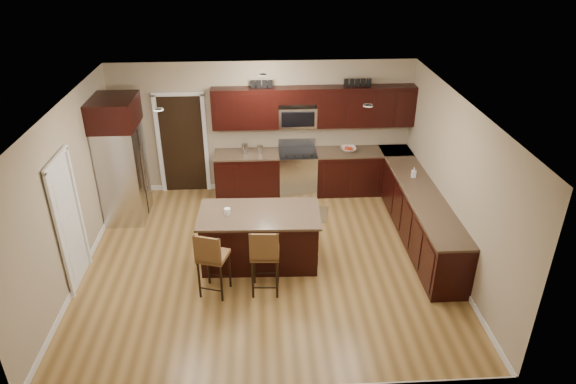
{
  "coord_description": "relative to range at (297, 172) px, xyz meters",
  "views": [
    {
      "loc": [
        -0.07,
        -7.07,
        5.01
      ],
      "look_at": [
        0.36,
        0.4,
        1.09
      ],
      "focal_mm": 32.0,
      "sensor_mm": 36.0,
      "label": 1
    }
  ],
  "objects": [
    {
      "name": "base_cabinets",
      "position": [
        1.22,
        -1.01,
        -0.01
      ],
      "size": [
        4.02,
        3.96,
        0.92
      ],
      "color": "black",
      "rests_on": "floor"
    },
    {
      "name": "microwave",
      "position": [
        0.0,
        0.15,
        1.15
      ],
      "size": [
        0.76,
        0.31,
        0.4
      ],
      "primitive_type": "cube",
      "color": "silver",
      "rests_on": "upper_cabinets"
    },
    {
      "name": "refrigerator",
      "position": [
        -3.3,
        -0.78,
        0.73
      ],
      "size": [
        0.79,
        0.98,
        2.35
      ],
      "color": "silver",
      "rests_on": "floor"
    },
    {
      "name": "letter_decor",
      "position": [
        0.22,
        0.13,
        1.82
      ],
      "size": [
        2.2,
        0.03,
        0.15
      ],
      "primitive_type": null,
      "color": "black",
      "rests_on": "upper_cabinets"
    },
    {
      "name": "wall_left",
      "position": [
        -3.68,
        -2.45,
        0.88
      ],
      "size": [
        0.0,
        5.5,
        5.5
      ],
      "primitive_type": "plane",
      "rotation": [
        1.57,
        0.0,
        1.57
      ],
      "color": "tan",
      "rests_on": "floor"
    },
    {
      "name": "stool_mid",
      "position": [
        -0.73,
        -3.27,
        0.24
      ],
      "size": [
        0.45,
        0.45,
        1.14
      ],
      "rotation": [
        0.0,
        0.0,
        -0.05
      ],
      "color": "brown",
      "rests_on": "floor"
    },
    {
      "name": "wall_back",
      "position": [
        -0.68,
        0.3,
        0.88
      ],
      "size": [
        6.0,
        0.0,
        6.0
      ],
      "primitive_type": "plane",
      "rotation": [
        1.57,
        0.0,
        0.0
      ],
      "color": "tan",
      "rests_on": "floor"
    },
    {
      "name": "range",
      "position": [
        0.0,
        0.0,
        0.0
      ],
      "size": [
        0.76,
        0.64,
        1.11
      ],
      "color": "silver",
      "rests_on": "floor"
    },
    {
      "name": "fruit_bowl",
      "position": [
        1.03,
        -0.0,
        0.49
      ],
      "size": [
        0.32,
        0.32,
        0.08
      ],
      "primitive_type": "imported",
      "rotation": [
        0.0,
        0.0,
        -0.02
      ],
      "color": "silver",
      "rests_on": "base_cabinets"
    },
    {
      "name": "floor_mat",
      "position": [
        0.05,
        -0.87,
        -0.47
      ],
      "size": [
        1.06,
        0.83,
        0.01
      ],
      "primitive_type": "cube",
      "rotation": [
        0.0,
        0.0,
        -0.23
      ],
      "color": "brown",
      "rests_on": "floor"
    },
    {
      "name": "wall_right",
      "position": [
        2.32,
        -2.45,
        0.88
      ],
      "size": [
        0.0,
        5.5,
        5.5
      ],
      "primitive_type": "plane",
      "rotation": [
        1.57,
        0.0,
        -1.57
      ],
      "color": "tan",
      "rests_on": "floor"
    },
    {
      "name": "floor",
      "position": [
        -0.68,
        -2.45,
        -0.47
      ],
      "size": [
        6.0,
        6.0,
        0.0
      ],
      "primitive_type": "plane",
      "color": "olive",
      "rests_on": "ground"
    },
    {
      "name": "ceiling",
      "position": [
        -0.68,
        -2.45,
        2.23
      ],
      "size": [
        6.0,
        6.0,
        0.0
      ],
      "primitive_type": "plane",
      "rotation": [
        3.14,
        0.0,
        0.0
      ],
      "color": "silver",
      "rests_on": "wall_back"
    },
    {
      "name": "canister_tall",
      "position": [
        -1.06,
        -0.0,
        0.55
      ],
      "size": [
        0.12,
        0.12,
        0.21
      ],
      "primitive_type": "cylinder",
      "color": "silver",
      "rests_on": "base_cabinets"
    },
    {
      "name": "pantry_door",
      "position": [
        -3.66,
        -2.75,
        0.55
      ],
      "size": [
        0.03,
        0.8,
        2.04
      ],
      "primitive_type": "cube",
      "color": "white",
      "rests_on": "floor"
    },
    {
      "name": "doorway",
      "position": [
        -2.33,
        0.28,
        0.56
      ],
      "size": [
        0.85,
        0.03,
        2.06
      ],
      "primitive_type": "cube",
      "color": "black",
      "rests_on": "floor"
    },
    {
      "name": "island_jar",
      "position": [
        -1.3,
        -2.42,
        0.5
      ],
      "size": [
        0.1,
        0.1,
        0.1
      ],
      "primitive_type": "cylinder",
      "color": "white",
      "rests_on": "island"
    },
    {
      "name": "stool_left",
      "position": [
        -1.51,
        -3.26,
        0.21
      ],
      "size": [
        0.52,
        0.52,
        1.1
      ],
      "rotation": [
        0.0,
        0.0,
        -0.31
      ],
      "color": "brown",
      "rests_on": "floor"
    },
    {
      "name": "upper_cabinets",
      "position": [
        0.36,
        0.13,
        1.37
      ],
      "size": [
        4.0,
        0.33,
        0.8
      ],
      "color": "black",
      "rests_on": "wall_back"
    },
    {
      "name": "island",
      "position": [
        -0.8,
        -2.42,
        -0.04
      ],
      "size": [
        1.97,
        1.09,
        0.92
      ],
      "rotation": [
        0.0,
        0.0,
        -0.03
      ],
      "color": "black",
      "rests_on": "floor"
    },
    {
      "name": "canister_short",
      "position": [
        -0.76,
        -0.0,
        0.53
      ],
      "size": [
        0.11,
        0.11,
        0.17
      ],
      "primitive_type": "cylinder",
      "color": "silver",
      "rests_on": "base_cabinets"
    },
    {
      "name": "soap_bottle",
      "position": [
        2.02,
        -1.27,
        0.54
      ],
      "size": [
        0.1,
        0.1,
        0.18
      ],
      "primitive_type": "imported",
      "rotation": [
        0.0,
        0.0,
        -0.22
      ],
      "color": "#B2B2B2",
      "rests_on": "base_cabinets"
    }
  ]
}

